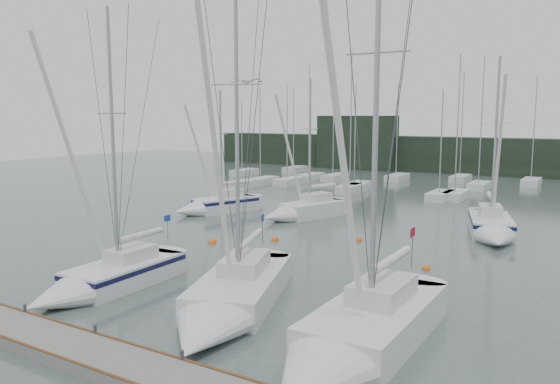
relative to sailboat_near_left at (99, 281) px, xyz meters
The scene contains 16 objects.
ground 6.38m from the sailboat_near_left, ahead, with size 160.00×160.00×0.00m, color #465551.
dock 7.98m from the sailboat_near_left, 37.16° to the right, with size 24.00×2.00×0.40m, color slate.
far_treeline 62.54m from the sailboat_near_left, 84.16° to the left, with size 90.00×4.00×5.00m, color black.
far_building_left 61.81m from the sailboat_near_left, 102.77° to the left, with size 12.00×3.00×8.00m, color black.
mast_forest 43.15m from the sailboat_near_left, 90.81° to the left, with size 51.61×27.05×14.43m.
sailboat_near_left is the anchor object (origin of this frame).
sailboat_near_center 6.78m from the sailboat_near_left, ahead, with size 6.52×11.11×15.66m.
sailboat_near_right 12.53m from the sailboat_near_left, ahead, with size 3.16×10.96×16.89m.
sailboat_mid_a 20.76m from the sailboat_near_left, 114.29° to the left, with size 4.79×7.83×10.77m.
sailboat_mid_b 20.53m from the sailboat_near_left, 93.32° to the left, with size 4.76×8.15×11.53m.
sailboat_mid_d 24.75m from the sailboat_near_left, 58.33° to the left, with size 4.71×8.71×12.61m.
buoy_a 13.12m from the sailboat_near_left, 84.68° to the left, with size 0.50×0.50×0.50m, color #D35912.
buoy_b 16.26m from the sailboat_near_left, 45.10° to the left, with size 0.45×0.45×0.45m, color #D35912.
buoy_c 10.62m from the sailboat_near_left, 99.80° to the left, with size 0.55×0.55×0.55m, color #D35912.
seagull 12.22m from the sailboat_near_left, ahead, with size 1.05×0.49×0.21m.
buoy_d 16.79m from the sailboat_near_left, 69.66° to the left, with size 0.52×0.52×0.52m, color #D35912.
Camera 1 is at (12.99, -16.20, 7.91)m, focal length 35.00 mm.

